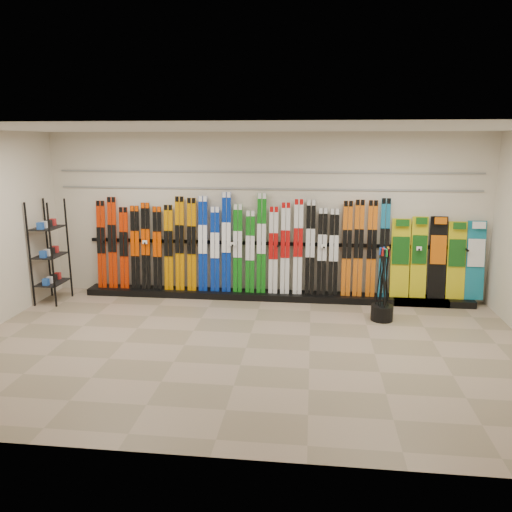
# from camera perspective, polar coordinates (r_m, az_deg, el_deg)

# --- Properties ---
(floor) EXTENTS (8.00, 8.00, 0.00)m
(floor) POSITION_cam_1_polar(r_m,az_deg,el_deg) (7.13, -1.15, -10.46)
(floor) COLOR #86765C
(floor) RESTS_ON ground
(back_wall) EXTENTS (8.00, 0.00, 8.00)m
(back_wall) POSITION_cam_1_polar(r_m,az_deg,el_deg) (9.12, 0.89, 4.57)
(back_wall) COLOR beige
(back_wall) RESTS_ON floor
(ceiling) EXTENTS (8.00, 8.00, 0.00)m
(ceiling) POSITION_cam_1_polar(r_m,az_deg,el_deg) (6.54, -1.27, 14.40)
(ceiling) COLOR silver
(ceiling) RESTS_ON back_wall
(ski_rack_base) EXTENTS (8.00, 0.40, 0.12)m
(ski_rack_base) POSITION_cam_1_polar(r_m,az_deg,el_deg) (9.22, 2.12, -4.55)
(ski_rack_base) COLOR black
(ski_rack_base) RESTS_ON floor
(skis) EXTENTS (5.38, 0.19, 1.83)m
(skis) POSITION_cam_1_polar(r_m,az_deg,el_deg) (9.09, -1.92, 1.00)
(skis) COLOR #BF2401
(skis) RESTS_ON ski_rack_base
(snowboards) EXTENTS (1.60, 0.22, 1.44)m
(snowboards) POSITION_cam_1_polar(r_m,az_deg,el_deg) (9.33, 20.02, -0.31)
(snowboards) COLOR gold
(snowboards) RESTS_ON ski_rack_base
(accessory_rack) EXTENTS (0.40, 0.60, 1.83)m
(accessory_rack) POSITION_cam_1_polar(r_m,az_deg,el_deg) (9.60, -22.51, 0.45)
(accessory_rack) COLOR black
(accessory_rack) RESTS_ON floor
(pole_bin) EXTENTS (0.36, 0.36, 0.25)m
(pole_bin) POSITION_cam_1_polar(r_m,az_deg,el_deg) (8.38, 14.20, -6.30)
(pole_bin) COLOR black
(pole_bin) RESTS_ON floor
(ski_poles) EXTENTS (0.24, 0.29, 1.18)m
(ski_poles) POSITION_cam_1_polar(r_m,az_deg,el_deg) (8.23, 14.35, -3.13)
(ski_poles) COLOR black
(ski_poles) RESTS_ON pole_bin
(slatwall_rail_0) EXTENTS (7.60, 0.02, 0.03)m
(slatwall_rail_0) POSITION_cam_1_polar(r_m,az_deg,el_deg) (9.04, 0.89, 7.69)
(slatwall_rail_0) COLOR gray
(slatwall_rail_0) RESTS_ON back_wall
(slatwall_rail_1) EXTENTS (7.60, 0.02, 0.03)m
(slatwall_rail_1) POSITION_cam_1_polar(r_m,az_deg,el_deg) (9.02, 0.90, 9.59)
(slatwall_rail_1) COLOR gray
(slatwall_rail_1) RESTS_ON back_wall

